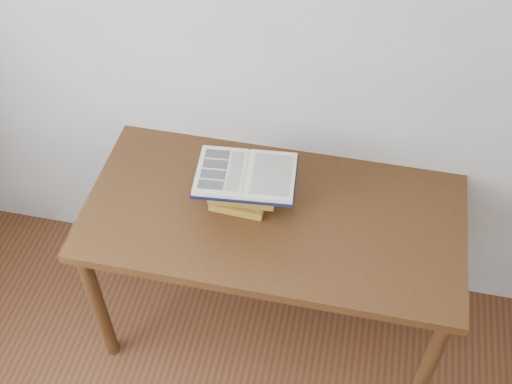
# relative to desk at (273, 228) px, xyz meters

# --- Properties ---
(desk) EXTENTS (1.51, 0.75, 0.81)m
(desk) POSITION_rel_desk_xyz_m (0.00, 0.00, 0.00)
(desk) COLOR #4C2D13
(desk) RESTS_ON ground
(book_stack) EXTENTS (0.27, 0.19, 0.16)m
(book_stack) POSITION_rel_desk_xyz_m (-0.13, 0.04, 0.18)
(book_stack) COLOR olive
(book_stack) RESTS_ON desk
(open_book) EXTENTS (0.41, 0.30, 0.03)m
(open_book) POSITION_rel_desk_xyz_m (-0.12, 0.02, 0.27)
(open_book) COLOR black
(open_book) RESTS_ON book_stack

